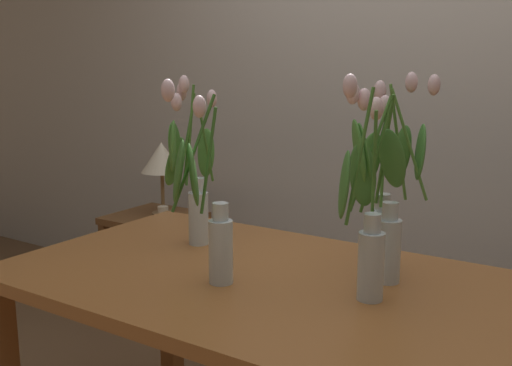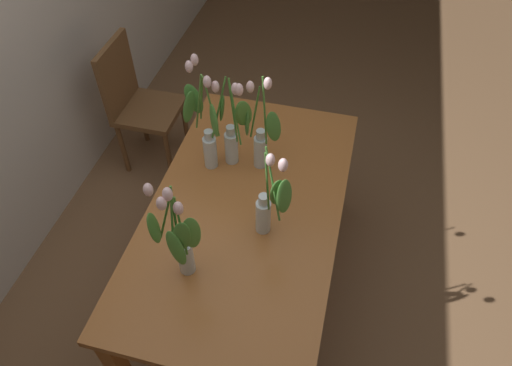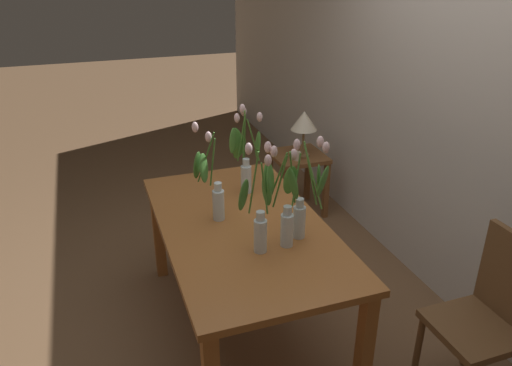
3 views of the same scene
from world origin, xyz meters
The scene contains 12 objects.
ground_plane centered at (0.00, 0.00, 0.00)m, with size 18.00×18.00×0.00m, color brown.
room_wall_rear centered at (0.00, 1.40, 1.35)m, with size 9.00×0.10×2.70m, color beige.
dining_table centered at (0.00, 0.00, 0.65)m, with size 1.60×0.90×0.74m.
tulip_vase_0 centered at (-0.42, 0.15, 0.97)m, with size 0.15×0.22×0.57m.
tulip_vase_1 centered at (-0.12, -0.14, 0.92)m, with size 0.15×0.17×0.57m.
tulip_vase_2 centered at (0.28, 0.00, 0.92)m, with size 0.13×0.20×0.58m.
tulip_vase_3 centered at (0.26, 0.13, 0.96)m, with size 0.17×0.22×0.56m.
tulip_vase_4 centered at (0.25, 0.26, 0.96)m, with size 0.16×0.24×0.58m.
dining_chair centered at (0.88, 1.00, 0.52)m, with size 0.40×0.40×0.93m.
side_table centered at (-1.32, 0.93, 0.43)m, with size 0.44×0.44×0.55m.
table_lamp centered at (-1.27, 0.95, 0.86)m, with size 0.22×0.22×0.40m.
pillar_candle centered at (-1.20, 0.87, 0.59)m, with size 0.06×0.06×0.07m, color beige.
Camera 3 is at (2.34, -0.74, 2.14)m, focal length 34.84 mm.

